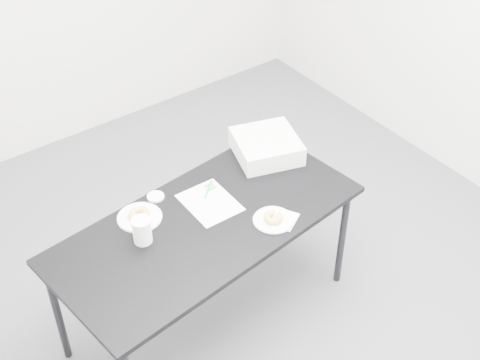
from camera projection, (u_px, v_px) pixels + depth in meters
floor at (224, 300)px, 3.82m from camera, size 4.00×4.00×0.00m
table at (206, 230)px, 3.31m from camera, size 1.63×0.90×0.71m
scorecard at (210, 203)px, 3.39m from camera, size 0.24×0.30×0.00m
logo_patch at (210, 187)px, 3.48m from camera, size 0.05×0.05×0.00m
pen at (208, 189)px, 3.46m from camera, size 0.11×0.10×0.01m
napkin at (282, 219)px, 3.29m from camera, size 0.19×0.19×0.00m
plate_near at (273, 220)px, 3.28m from camera, size 0.20×0.20×0.01m
donut_near at (273, 217)px, 3.27m from camera, size 0.12×0.12×0.03m
plate_far at (140, 217)px, 3.30m from camera, size 0.22×0.22×0.01m
donut_far at (139, 214)px, 3.28m from camera, size 0.13×0.13×0.03m
coffee_cup at (142, 230)px, 3.13m from camera, size 0.09×0.09×0.13m
cup_lid at (156, 197)px, 3.41m from camera, size 0.09×0.09×0.01m
bakery_box at (266, 146)px, 3.67m from camera, size 0.42×0.42×0.11m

